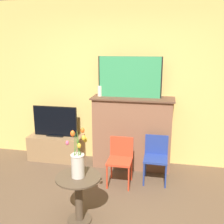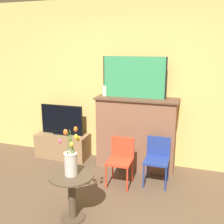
{
  "view_description": "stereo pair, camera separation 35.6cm",
  "coord_description": "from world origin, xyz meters",
  "px_view_note": "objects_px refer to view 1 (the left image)",
  "views": [
    {
      "loc": [
        0.73,
        -2.16,
        1.97
      ],
      "look_at": [
        0.03,
        1.22,
        1.09
      ],
      "focal_mm": 42.0,
      "sensor_mm": 36.0,
      "label": 1
    },
    {
      "loc": [
        1.07,
        -2.07,
        1.97
      ],
      "look_at": [
        0.03,
        1.22,
        1.09
      ],
      "focal_mm": 42.0,
      "sensor_mm": 36.0,
      "label": 2
    }
  ],
  "objects_px": {
    "chair_red": "(120,157)",
    "chair_blue": "(156,155)",
    "tv_monitor": "(55,122)",
    "vase_tulips": "(78,162)",
    "painting": "(130,77)"
  },
  "relations": [
    {
      "from": "painting",
      "to": "chair_blue",
      "type": "bearing_deg",
      "value": -42.69
    },
    {
      "from": "tv_monitor",
      "to": "chair_red",
      "type": "xyz_separation_m",
      "value": [
        1.25,
        -0.6,
        -0.29
      ]
    },
    {
      "from": "chair_red",
      "to": "chair_blue",
      "type": "height_order",
      "value": "same"
    },
    {
      "from": "tv_monitor",
      "to": "vase_tulips",
      "type": "xyz_separation_m",
      "value": [
        0.94,
        -1.55,
        0.04
      ]
    },
    {
      "from": "painting",
      "to": "chair_blue",
      "type": "distance_m",
      "value": 1.26
    },
    {
      "from": "tv_monitor",
      "to": "vase_tulips",
      "type": "relative_size",
      "value": 1.41
    },
    {
      "from": "vase_tulips",
      "to": "chair_blue",
      "type": "bearing_deg",
      "value": 54.53
    },
    {
      "from": "chair_red",
      "to": "chair_blue",
      "type": "relative_size",
      "value": 1.0
    },
    {
      "from": "painting",
      "to": "chair_blue",
      "type": "height_order",
      "value": "painting"
    },
    {
      "from": "painting",
      "to": "chair_red",
      "type": "height_order",
      "value": "painting"
    },
    {
      "from": "tv_monitor",
      "to": "chair_red",
      "type": "distance_m",
      "value": 1.42
    },
    {
      "from": "tv_monitor",
      "to": "chair_blue",
      "type": "xyz_separation_m",
      "value": [
        1.75,
        -0.42,
        -0.29
      ]
    },
    {
      "from": "chair_red",
      "to": "chair_blue",
      "type": "distance_m",
      "value": 0.53
    },
    {
      "from": "chair_red",
      "to": "tv_monitor",
      "type": "bearing_deg",
      "value": 154.54
    },
    {
      "from": "chair_blue",
      "to": "vase_tulips",
      "type": "xyz_separation_m",
      "value": [
        -0.81,
        -1.13,
        0.33
      ]
    }
  ]
}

